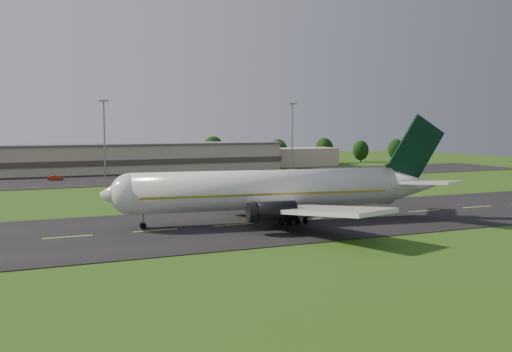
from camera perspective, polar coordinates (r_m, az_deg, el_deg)
name	(u,v)px	position (r m, az deg, el deg)	size (l,w,h in m)	color
ground	(155,231)	(76.51, -10.03, -5.46)	(360.00, 360.00, 0.00)	#224210
taxiway	(155,231)	(76.50, -10.03, -5.42)	(220.00, 30.00, 0.10)	black
apron	(89,181)	(146.97, -16.32, -0.46)	(260.00, 30.00, 0.10)	black
airliner	(273,190)	(81.15, 1.75, -1.44)	(51.14, 41.80, 15.57)	silver
terminal	(102,159)	(171.38, -15.17, 1.67)	(145.00, 16.00, 8.40)	#BEB191
light_mast_centre	(104,129)	(154.87, -14.95, 4.55)	(2.40, 1.20, 20.35)	gray
light_mast_east	(292,128)	(171.42, 3.64, 4.77)	(2.40, 1.20, 20.35)	gray
tree_line	(143,153)	(183.26, -11.20, 2.30)	(200.46, 9.60, 10.45)	black
service_vehicle_b	(55,178)	(150.31, -19.43, -0.18)	(1.26, 3.62, 1.19)	#A01F0A
service_vehicle_c	(165,175)	(152.42, -9.08, 0.14)	(2.12, 4.60, 1.28)	silver
service_vehicle_d	(295,171)	(161.65, 3.96, 0.47)	(1.71, 4.22, 1.22)	#E9A60D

